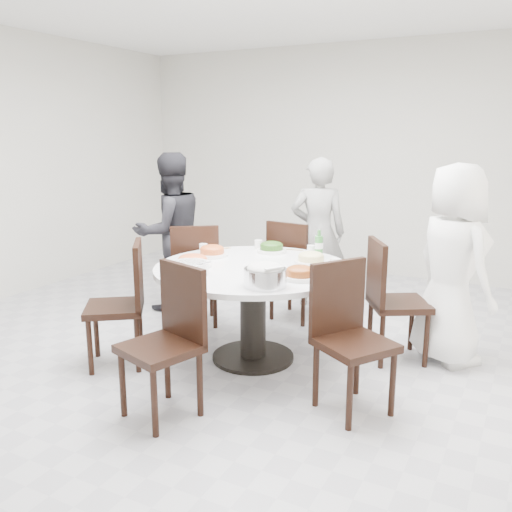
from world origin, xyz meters
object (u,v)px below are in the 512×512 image
at_px(diner_right, 453,265).
at_px(diner_middle, 318,233).
at_px(chair_sw, 114,305).
at_px(chair_ne, 399,301).
at_px(chair_se, 355,341).
at_px(chair_nw, 194,274).
at_px(dining_table, 253,313).
at_px(chair_n, 297,270).
at_px(rice_bowl, 265,277).
at_px(soup_bowl, 189,268).
at_px(chair_s, 160,345).
at_px(beverage_bottle, 319,244).
at_px(diner_left, 170,232).

bearing_deg(diner_right, diner_middle, 11.83).
bearing_deg(chair_sw, diner_right, 83.23).
xyz_separation_m(chair_ne, chair_se, (-0.05, -0.95, 0.00)).
relative_size(chair_nw, chair_se, 1.00).
bearing_deg(chair_se, dining_table, 98.61).
height_order(chair_n, rice_bowl, chair_n).
bearing_deg(chair_n, chair_ne, 160.64).
xyz_separation_m(chair_se, soup_bowl, (-1.25, 0.01, 0.32)).
relative_size(chair_sw, soup_bowl, 3.37).
relative_size(chair_n, soup_bowl, 3.37).
distance_m(chair_nw, chair_s, 1.70).
xyz_separation_m(chair_ne, chair_sw, (-1.88, -1.09, 0.00)).
bearing_deg(dining_table, chair_sw, -147.02).
bearing_deg(chair_ne, dining_table, 87.14).
height_order(chair_nw, diner_middle, diner_middle).
height_order(chair_n, diner_right, diner_right).
height_order(diner_middle, beverage_bottle, diner_middle).
bearing_deg(beverage_bottle, chair_ne, 0.86).
bearing_deg(chair_sw, rice_bowl, 59.87).
height_order(chair_sw, diner_right, diner_right).
xyz_separation_m(soup_bowl, beverage_bottle, (0.63, 0.93, 0.07)).
xyz_separation_m(chair_se, beverage_bottle, (-0.61, 0.94, 0.39)).
height_order(chair_s, diner_middle, diner_middle).
relative_size(chair_n, diner_right, 0.62).
relative_size(chair_se, diner_right, 0.62).
distance_m(chair_sw, rice_bowl, 1.26).
bearing_deg(chair_se, beverage_bottle, 66.06).
bearing_deg(diner_right, rice_bowl, 90.64).
bearing_deg(rice_bowl, chair_ne, 55.24).
bearing_deg(chair_se, diner_left, 95.39).
bearing_deg(soup_bowl, chair_ne, 35.82).
bearing_deg(soup_bowl, chair_n, 81.68).
distance_m(rice_bowl, soup_bowl, 0.63).
bearing_deg(chair_s, soup_bowl, 124.94).
height_order(chair_n, soup_bowl, chair_n).
bearing_deg(chair_n, rice_bowl, 111.83).
height_order(chair_nw, diner_left, diner_left).
height_order(diner_right, rice_bowl, diner_right).
distance_m(diner_right, beverage_bottle, 1.03).
bearing_deg(beverage_bottle, diner_right, 9.26).
relative_size(chair_se, rice_bowl, 3.35).
distance_m(chair_ne, chair_s, 1.91).
xyz_separation_m(chair_n, soup_bowl, (-0.21, -1.46, 0.32)).
distance_m(chair_se, diner_middle, 2.22).
height_order(chair_nw, rice_bowl, chair_nw).
bearing_deg(diner_right, chair_sw, 72.17).
height_order(chair_nw, diner_right, diner_right).
xyz_separation_m(chair_sw, soup_bowl, (0.58, 0.16, 0.32)).
distance_m(dining_table, diner_right, 1.56).
bearing_deg(chair_nw, diner_right, 147.81).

